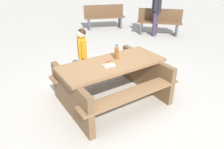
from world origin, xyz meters
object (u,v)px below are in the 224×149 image
at_px(park_bench_mid, 159,21).
at_px(soda_bottle, 117,52).
at_px(hotdog_tray, 109,64).
at_px(picnic_table, 112,79).
at_px(park_bench_near, 104,16).
at_px(bystander_adult, 157,3).
at_px(child_in_coat, 82,49).

bearing_deg(park_bench_mid, soda_bottle, 30.86).
bearing_deg(hotdog_tray, picnic_table, -149.41).
bearing_deg(park_bench_near, park_bench_mid, 120.44).
bearing_deg(bystander_adult, hotdog_tray, 31.91).
bearing_deg(hotdog_tray, park_bench_near, -124.96).
relative_size(child_in_coat, park_bench_mid, 0.81).
bearing_deg(picnic_table, park_bench_mid, -149.34).
distance_m(picnic_table, park_bench_mid, 4.46).
bearing_deg(park_bench_mid, picnic_table, 30.66).
height_order(soda_bottle, bystander_adult, bystander_adult).
relative_size(picnic_table, park_bench_mid, 1.36).
bearing_deg(hotdog_tray, park_bench_mid, -149.34).
xyz_separation_m(picnic_table, park_bench_near, (-2.78, -4.08, 0.00)).
relative_size(soda_bottle, hotdog_tray, 1.33).
height_order(hotdog_tray, bystander_adult, bystander_adult).
bearing_deg(bystander_adult, park_bench_near, -66.33).
distance_m(park_bench_near, park_bench_mid, 2.09).
distance_m(child_in_coat, park_bench_mid, 4.10).
distance_m(soda_bottle, bystander_adult, 4.05).
height_order(park_bench_mid, bystander_adult, bystander_adult).
bearing_deg(picnic_table, park_bench_near, -124.29).
height_order(soda_bottle, park_bench_mid, soda_bottle).
bearing_deg(soda_bottle, picnic_table, 26.24).
distance_m(child_in_coat, bystander_adult, 3.86).
distance_m(hotdog_tray, bystander_adult, 4.38).
relative_size(soda_bottle, bystander_adult, 0.15).
relative_size(child_in_coat, bystander_adult, 0.66).
xyz_separation_m(soda_bottle, park_bench_mid, (-3.67, -2.19, -0.42)).
relative_size(picnic_table, bystander_adult, 1.11).
bearing_deg(picnic_table, hotdog_tray, 30.59).
xyz_separation_m(picnic_table, soda_bottle, (-0.17, -0.08, 0.43)).
height_order(picnic_table, hotdog_tray, hotdog_tray).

